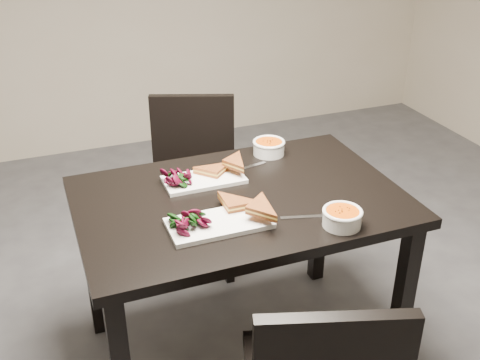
{
  "coord_description": "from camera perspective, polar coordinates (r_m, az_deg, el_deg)",
  "views": [
    {
      "loc": [
        -0.62,
        -1.57,
        1.81
      ],
      "look_at": [
        0.05,
        0.18,
        0.82
      ],
      "focal_mm": 43.41,
      "sensor_mm": 36.0,
      "label": 1
    }
  ],
  "objects": [
    {
      "name": "chair_far",
      "position": [
        2.93,
        -4.65,
        0.8
      ],
      "size": [
        0.54,
        0.54,
        0.85
      ],
      "rotation": [
        0.0,
        0.0,
        -0.35
      ],
      "color": "black",
      "rests_on": "ground"
    },
    {
      "name": "plate_near",
      "position": [
        1.98,
        -2.07,
        -4.27
      ],
      "size": [
        0.35,
        0.17,
        0.02
      ],
      "primitive_type": "cube",
      "color": "white",
      "rests_on": "table"
    },
    {
      "name": "salad_far",
      "position": [
        2.22,
        -6.05,
        0.27
      ],
      "size": [
        0.1,
        0.09,
        0.04
      ],
      "primitive_type": null,
      "color": "black",
      "rests_on": "plate_far"
    },
    {
      "name": "plate_far",
      "position": [
        2.26,
        -3.57,
        0.03
      ],
      "size": [
        0.31,
        0.16,
        0.02
      ],
      "primitive_type": "cube",
      "color": "white",
      "rests_on": "table"
    },
    {
      "name": "soup_bowl_far",
      "position": [
        2.47,
        2.85,
        3.31
      ],
      "size": [
        0.14,
        0.14,
        0.06
      ],
      "color": "white",
      "rests_on": "table"
    },
    {
      "name": "cutlery_far",
      "position": [
        2.36,
        0.69,
        1.23
      ],
      "size": [
        0.18,
        0.05,
        0.0
      ],
      "primitive_type": "cube",
      "rotation": [
        0.0,
        0.0,
        0.21
      ],
      "color": "silver",
      "rests_on": "table"
    },
    {
      "name": "cutlery_near",
      "position": [
        2.04,
        6.51,
        -3.62
      ],
      "size": [
        0.18,
        0.06,
        0.0
      ],
      "primitive_type": "cube",
      "rotation": [
        0.0,
        0.0,
        -0.27
      ],
      "color": "silver",
      "rests_on": "table"
    },
    {
      "name": "sandwich_near",
      "position": [
        1.99,
        -0.46,
        -2.79
      ],
      "size": [
        0.18,
        0.13,
        0.06
      ],
      "primitive_type": null,
      "rotation": [
        0.0,
        0.0,
        -0.02
      ],
      "color": "#A25222",
      "rests_on": "plate_near"
    },
    {
      "name": "soup_bowl_near",
      "position": [
        1.99,
        10.01,
        -3.57
      ],
      "size": [
        0.14,
        0.14,
        0.06
      ],
      "color": "white",
      "rests_on": "table"
    },
    {
      "name": "table",
      "position": [
        2.2,
        0.0,
        -3.89
      ],
      "size": [
        1.2,
        0.8,
        0.75
      ],
      "color": "black",
      "rests_on": "ground"
    },
    {
      "name": "salad_near",
      "position": [
        1.94,
        -4.89,
        -4.0
      ],
      "size": [
        0.11,
        0.1,
        0.05
      ],
      "primitive_type": null,
      "color": "black",
      "rests_on": "plate_near"
    },
    {
      "name": "sandwich_far",
      "position": [
        2.25,
        -1.9,
        0.89
      ],
      "size": [
        0.19,
        0.19,
        0.05
      ],
      "primitive_type": null,
      "rotation": [
        0.0,
        0.0,
        0.74
      ],
      "color": "#A25222",
      "rests_on": "plate_far"
    }
  ]
}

